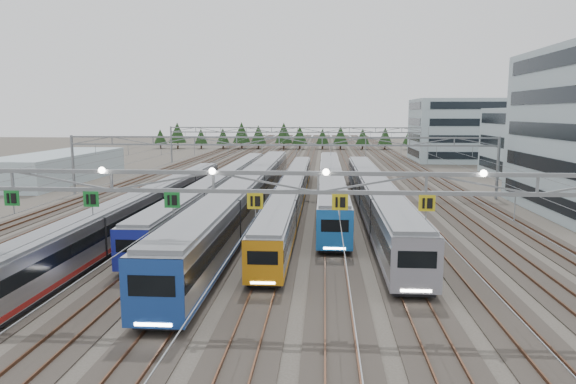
# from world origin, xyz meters

# --- Properties ---
(ground) EXTENTS (400.00, 400.00, 0.00)m
(ground) POSITION_xyz_m (0.00, 0.00, 0.00)
(ground) COLOR #47423A
(ground) RESTS_ON ground
(track_bed) EXTENTS (54.00, 260.00, 5.42)m
(track_bed) POSITION_xyz_m (0.00, 100.00, 1.49)
(track_bed) COLOR #2D2823
(track_bed) RESTS_ON ground
(train_a) EXTENTS (2.58, 53.04, 3.35)m
(train_a) POSITION_xyz_m (-11.25, 21.90, 1.92)
(train_a) COLOR black
(train_a) RESTS_ON ground
(train_b) EXTENTS (2.58, 62.81, 3.36)m
(train_b) POSITION_xyz_m (-6.75, 36.35, 1.93)
(train_b) COLOR black
(train_b) RESTS_ON ground
(train_c) EXTENTS (3.15, 66.29, 4.11)m
(train_c) POSITION_xyz_m (-2.25, 29.21, 2.31)
(train_c) COLOR black
(train_c) RESTS_ON ground
(train_d) EXTENTS (2.55, 57.93, 3.32)m
(train_d) POSITION_xyz_m (2.25, 31.85, 1.91)
(train_d) COLOR black
(train_d) RESTS_ON ground
(train_e) EXTENTS (2.85, 55.32, 3.71)m
(train_e) POSITION_xyz_m (6.75, 38.69, 2.11)
(train_e) COLOR black
(train_e) RESTS_ON ground
(train_f) EXTENTS (3.01, 52.61, 3.93)m
(train_f) POSITION_xyz_m (11.25, 28.17, 2.22)
(train_f) COLOR black
(train_f) RESTS_ON ground
(gantry_near) EXTENTS (56.36, 0.61, 8.08)m
(gantry_near) POSITION_xyz_m (-0.05, -0.12, 7.09)
(gantry_near) COLOR gray
(gantry_near) RESTS_ON ground
(gantry_mid) EXTENTS (56.36, 0.36, 8.00)m
(gantry_mid) POSITION_xyz_m (0.00, 40.00, 6.39)
(gantry_mid) COLOR gray
(gantry_mid) RESTS_ON ground
(gantry_far) EXTENTS (56.36, 0.36, 8.00)m
(gantry_far) POSITION_xyz_m (0.00, 85.00, 6.39)
(gantry_far) COLOR gray
(gantry_far) RESTS_ON ground
(depot_bldg_mid) EXTENTS (14.00, 16.00, 11.78)m
(depot_bldg_mid) POSITION_xyz_m (42.09, 64.87, 5.89)
(depot_bldg_mid) COLOR #A3BBC3
(depot_bldg_mid) RESTS_ON ground
(depot_bldg_north) EXTENTS (22.00, 18.00, 14.10)m
(depot_bldg_north) POSITION_xyz_m (37.47, 93.83, 7.05)
(depot_bldg_north) COLOR #A3BBC3
(depot_bldg_north) RESTS_ON ground
(west_shed) EXTENTS (10.00, 30.00, 4.48)m
(west_shed) POSITION_xyz_m (-37.19, 53.16, 2.24)
(west_shed) COLOR #A3BBC3
(west_shed) RESTS_ON ground
(treeline) EXTENTS (106.40, 5.60, 7.02)m
(treeline) POSITION_xyz_m (5.40, 129.55, 4.23)
(treeline) COLOR #332114
(treeline) RESTS_ON ground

